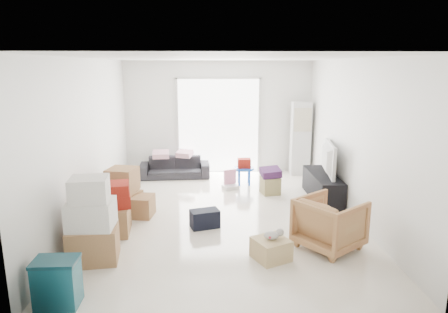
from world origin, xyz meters
The scene contains 21 objects.
room_shell centered at (0.00, 0.00, 1.35)m, with size 4.98×6.48×3.18m.
sliding_door centered at (0.00, 2.98, 1.24)m, with size 2.10×0.04×2.33m.
ac_tower centered at (1.95, 2.65, 0.88)m, with size 0.45×0.30×1.75m, color silver.
tv_console centered at (2.00, 0.81, 0.25)m, with size 0.45×1.51×0.50m, color black.
television centered at (2.00, 0.81, 0.57)m, with size 1.09×0.63×0.14m, color black.
sofa centered at (-1.05, 2.50, 0.32)m, with size 1.62×0.47×0.63m, color #26262B.
pillow_left centered at (-1.36, 2.48, 0.69)m, with size 0.37×0.29×0.12m, color #D69CB2.
pillow_right centered at (-0.81, 2.54, 0.69)m, with size 0.31×0.25×0.11m, color #D69CB2.
armchair centered at (1.48, -1.37, 0.41)m, with size 0.80×0.75×0.82m, color #AC804C.
storage_bins centered at (-1.90, -2.67, 0.27)m, with size 0.47×0.33×0.55m.
box_stack_a centered at (-1.80, -1.63, 0.52)m, with size 0.70×0.60×1.17m.
box_stack_b centered at (-1.80, -0.73, 0.38)m, with size 0.74×0.66×0.81m.
box_stack_c centered at (-1.77, 0.18, 0.40)m, with size 0.69×0.65×0.82m.
loose_box centered at (-1.45, 0.00, 0.18)m, with size 0.44×0.44×0.36m, color olive.
duffel_bag centered at (-0.32, -0.55, 0.15)m, with size 0.46×0.27×0.29m, color black.
ottoman centered at (1.02, 1.17, 0.18)m, with size 0.35×0.35×0.35m, color #9D8D5B.
blanket centered at (1.02, 1.17, 0.42)m, with size 0.39×0.39×0.14m, color #441F4E.
kids_table centered at (0.53, 1.85, 0.41)m, with size 0.45×0.45×0.58m.
toy_walker centered at (0.21, 1.57, 0.11)m, with size 0.37×0.35×0.40m.
wood_crate centered at (0.60, -1.68, 0.14)m, with size 0.43×0.43×0.29m, color tan.
plush_bunny centered at (0.63, -1.67, 0.35)m, with size 0.28×0.17×0.14m.
Camera 1 is at (-0.24, -6.66, 2.57)m, focal length 32.00 mm.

